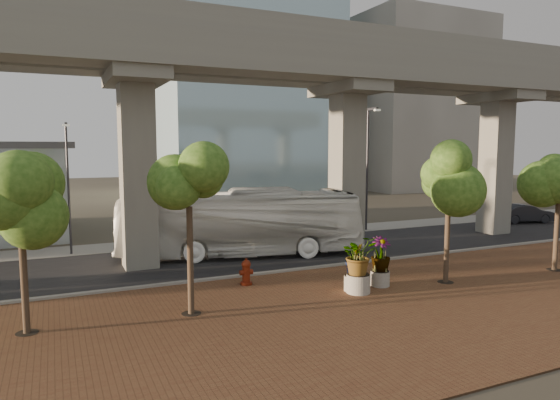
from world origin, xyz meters
name	(u,v)px	position (x,y,z in m)	size (l,w,h in m)	color
ground	(267,264)	(0.00, 0.00, 0.00)	(160.00, 160.00, 0.00)	#3C372C
brick_plaza	(351,310)	(0.00, -8.00, 0.03)	(70.00, 13.00, 0.06)	brown
asphalt_road	(252,256)	(0.00, 2.00, 0.02)	(90.00, 8.00, 0.04)	black
curb_strip	(283,271)	(0.00, -2.00, 0.08)	(70.00, 0.25, 0.16)	gray
far_sidewalk	(222,239)	(0.00, 7.50, 0.03)	(90.00, 3.00, 0.06)	gray
transit_viaduct	(252,123)	(0.00, 2.00, 7.29)	(72.00, 5.60, 12.40)	gray
midrise_block	(410,105)	(38.00, 36.00, 12.00)	(18.00, 16.00, 24.00)	#A39D92
transit_bus	(241,223)	(-0.55, 2.34, 1.83)	(3.09, 13.15, 3.67)	white
parked_car	(525,214)	(23.96, 4.32, 0.72)	(1.52, 4.39, 1.45)	black
fire_hydrant	(246,272)	(-2.37, -3.33, 0.61)	(0.57, 0.52, 1.14)	#651B0B
planter_front	(359,258)	(1.37, -6.36, 1.51)	(2.17, 2.17, 2.39)	gray
planter_right	(381,256)	(2.79, -5.89, 1.35)	(2.00, 2.00, 2.13)	#A8A398
planter_left	(354,262)	(1.36, -6.05, 1.27)	(1.81, 1.81, 1.99)	gray
street_tree_far_west	(20,205)	(-10.77, -5.70, 4.18)	(3.24, 3.24, 5.62)	#4C3B2B
street_tree_near_west	(189,182)	(-5.50, -6.06, 4.78)	(3.06, 3.06, 6.15)	#4C3B2B
street_tree_near_east	(449,178)	(5.76, -6.62, 4.66)	(3.51, 3.51, 6.22)	#4C3B2B
street_tree_far_east	(560,177)	(12.12, -7.12, 4.57)	(3.48, 3.48, 6.11)	#4C3B2B
streetlamp_west	(68,179)	(-9.05, 6.48, 4.23)	(0.36, 1.05, 7.24)	#303035
streetlamp_east	(368,160)	(10.56, 6.45, 5.04)	(0.43, 1.25, 8.64)	#2D2C31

